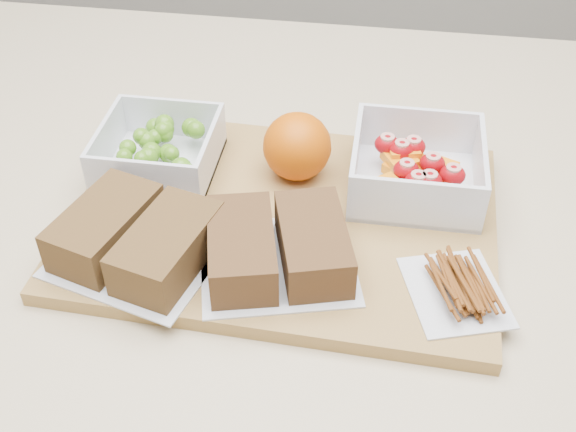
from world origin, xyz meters
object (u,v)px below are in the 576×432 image
fruit_container (416,170)px  orange (297,146)px  grape_container (160,151)px  pretzel_bag (457,284)px  sandwich_bag_left (136,238)px  cutting_board (283,220)px  sandwich_bag_center (278,247)px

fruit_container → orange: orange is taller
grape_container → pretzel_bag: 0.34m
sandwich_bag_left → pretzel_bag: bearing=-0.8°
cutting_board → orange: size_ratio=5.85×
grape_container → orange: 0.15m
cutting_board → grape_container: size_ratio=3.51×
fruit_container → sandwich_bag_left: fruit_container is taller
fruit_container → orange: (-0.12, 0.00, 0.01)m
sandwich_bag_center → pretzel_bag: (0.16, -0.01, -0.01)m
orange → grape_container: bearing=-176.1°
grape_container → sandwich_bag_center: (0.15, -0.13, -0.00)m
orange → pretzel_bag: size_ratio=0.61×
cutting_board → sandwich_bag_center: 0.08m
fruit_container → orange: bearing=178.2°
fruit_container → pretzel_bag: 0.15m
sandwich_bag_left → pretzel_bag: (0.29, -0.00, -0.01)m
pretzel_bag → sandwich_bag_left: bearing=179.2°
grape_container → pretzel_bag: size_ratio=1.01×
fruit_container → sandwich_bag_center: (-0.12, -0.13, -0.00)m
cutting_board → sandwich_bag_left: (-0.12, -0.08, 0.03)m
grape_container → fruit_container: bearing=1.2°
pretzel_bag → fruit_container: bearing=105.1°
orange → sandwich_bag_left: orange is taller
sandwich_bag_center → pretzel_bag: 0.16m
pretzel_bag → orange: bearing=137.4°
cutting_board → fruit_container: fruit_container is taller
cutting_board → sandwich_bag_center: sandwich_bag_center is taller
cutting_board → fruit_container: (0.13, 0.06, 0.03)m
sandwich_bag_left → pretzel_bag: 0.29m
grape_container → fruit_container: (0.27, 0.01, -0.00)m
cutting_board → orange: orange is taller
orange → sandwich_bag_center: bearing=-89.2°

